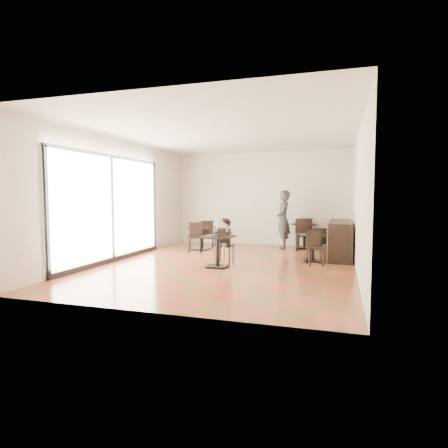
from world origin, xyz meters
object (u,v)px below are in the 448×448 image
at_px(chair_back_b, 303,235).
at_px(cafe_table_back, 304,236).
at_px(child, 225,241).
at_px(chair_mid_a, 318,243).
at_px(chair_left_a, 208,234).
at_px(child_chair, 225,246).
at_px(chair_mid_b, 315,248).
at_px(chair_left_b, 195,238).
at_px(child_table, 218,252).
at_px(chair_back_a, 305,233).
at_px(cafe_table_left, 202,238).
at_px(cafe_table_mid, 313,248).
at_px(adult_patron, 283,220).

bearing_deg(chair_back_b, cafe_table_back, 80.12).
xyz_separation_m(child, chair_mid_a, (2.19, 1.52, -0.15)).
bearing_deg(chair_left_a, child_chair, 102.54).
relative_size(chair_mid_b, chair_left_b, 0.93).
xyz_separation_m(chair_mid_b, chair_left_b, (-3.58, 1.08, 0.03)).
relative_size(child_table, chair_mid_a, 0.90).
xyz_separation_m(child_table, chair_back_a, (1.67, 3.93, 0.12)).
relative_size(chair_mid_b, chair_left_a, 0.93).
distance_m(child, cafe_table_left, 2.49).
bearing_deg(chair_back_b, cafe_table_mid, -86.75).
xyz_separation_m(child_chair, chair_back_b, (1.67, 2.81, 0.04)).
distance_m(child_table, cafe_table_left, 2.95).
distance_m(child_table, adult_patron, 3.79).
distance_m(chair_left_a, chair_back_b, 3.07).
bearing_deg(child, cafe_table_left, 124.13).
height_order(chair_left_a, chair_back_a, chair_back_a).
bearing_deg(chair_left_a, cafe_table_back, 178.27).
height_order(adult_patron, chair_mid_a, adult_patron).
bearing_deg(child_table, chair_left_b, 124.13).
distance_m(cafe_table_mid, cafe_table_back, 2.43).
distance_m(chair_mid_a, chair_mid_b, 1.10).
height_order(cafe_table_mid, cafe_table_left, cafe_table_left).
distance_m(cafe_table_mid, chair_mid_a, 0.56).
distance_m(chair_left_b, chair_back_a, 3.59).
bearing_deg(cafe_table_back, chair_back_b, -90.00).
height_order(child_chair, chair_back_a, chair_back_a).
bearing_deg(child, adult_patron, 71.58).
relative_size(child_chair, chair_mid_b, 1.08).
bearing_deg(chair_left_b, chair_back_a, 15.93).
relative_size(adult_patron, cafe_table_mid, 2.70).
distance_m(child_table, child, 0.58).
xyz_separation_m(cafe_table_mid, chair_left_b, (-3.49, 0.53, 0.10)).
relative_size(cafe_table_mid, chair_mid_a, 0.83).
xyz_separation_m(cafe_table_back, chair_left_b, (-3.06, -1.86, 0.04)).
relative_size(chair_mid_a, chair_back_a, 0.85).
bearing_deg(child, chair_back_b, 59.29).
bearing_deg(chair_mid_b, chair_left_a, 132.00).
bearing_deg(child_table, cafe_table_back, 66.88).
distance_m(cafe_table_left, chair_mid_a, 3.62).
bearing_deg(cafe_table_back, chair_mid_b, -79.92).
bearing_deg(child, chair_left_a, 118.13).
relative_size(cafe_table_left, chair_left_a, 0.83).
bearing_deg(cafe_table_back, chair_mid_a, -74.14).
xyz_separation_m(child, chair_left_b, (-1.39, 1.50, -0.12)).
relative_size(child, chair_left_b, 1.27).
bearing_deg(adult_patron, chair_mid_b, 14.08).
distance_m(chair_mid_b, chair_left_a, 4.20).
relative_size(child_chair, cafe_table_mid, 1.30).
xyz_separation_m(cafe_table_mid, chair_mid_a, (0.09, 0.55, 0.07)).
height_order(cafe_table_mid, chair_left_b, chair_left_b).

